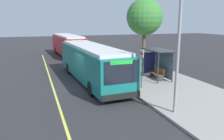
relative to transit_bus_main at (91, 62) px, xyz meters
The scene contains 11 objects.
ground_plane 2.26m from the transit_bus_main, 39.57° to the right, with size 120.00×120.00×0.00m, color #2B2B2D.
sidewalk_curb 5.36m from the transit_bus_main, 76.24° to the left, with size 44.00×6.40×0.15m, color gray.
lane_stripe_center 3.79m from the transit_bus_main, 69.16° to the right, with size 36.00×0.14×0.01m, color #E0D64C.
transit_bus_main is the anchor object (origin of this frame).
transit_bus_second 14.52m from the transit_bus_main, behind, with size 10.53×3.33×2.95m.
bus_shelter 5.50m from the transit_bus_main, 75.25° to the left, with size 2.90×1.60×2.48m.
waiting_bench 5.51m from the transit_bus_main, 72.46° to the left, with size 1.60×0.48×0.95m.
route_sign_post 4.49m from the transit_bus_main, 38.88° to the left, with size 0.44×0.08×2.80m.
pedestrian_commuter 3.50m from the transit_bus_main, 86.31° to the left, with size 0.24×0.40×1.69m.
street_tree_near_shelter 8.75m from the transit_bus_main, 121.50° to the left, with size 3.78×3.78×7.02m.
utility_pole 8.72m from the transit_bus_main, 16.75° to the left, with size 0.16×0.16×6.40m, color gray.
Camera 1 is at (16.69, -3.39, 4.91)m, focal length 36.78 mm.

